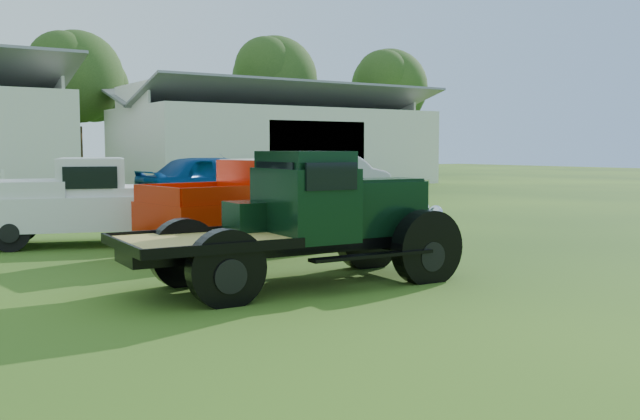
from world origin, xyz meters
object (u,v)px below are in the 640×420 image
red_pickup (264,204)px  white_pickup (88,202)px  misc_car_blue (218,181)px  misc_car_grey (336,179)px  vintage_flatbed (299,218)px

red_pickup → white_pickup: bearing=127.4°
misc_car_blue → white_pickup: bearing=133.6°
red_pickup → misc_car_grey: red_pickup is taller
white_pickup → misc_car_grey: bearing=49.3°
white_pickup → misc_car_grey: (10.61, 6.63, 0.00)m
red_pickup → misc_car_grey: (7.99, 9.25, -0.02)m
white_pickup → vintage_flatbed: bearing=-60.5°
misc_car_blue → misc_car_grey: 4.75m
red_pickup → misc_car_blue: misc_car_blue is taller
misc_car_blue → misc_car_grey: (4.74, 0.19, -0.03)m
white_pickup → misc_car_grey: 12.51m
red_pickup → misc_car_blue: (3.24, 9.06, 0.02)m
white_pickup → misc_car_grey: same height
misc_car_grey → misc_car_blue: bearing=70.2°
red_pickup → misc_car_blue: 9.62m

